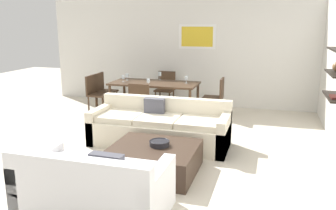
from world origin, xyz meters
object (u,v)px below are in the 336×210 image
Objects in this scene: dining_chair_right_far at (217,95)px; dining_chair_foot at (141,101)px; dining_chair_left_near at (95,91)px; dining_chair_head at (166,87)px; sofa_beige at (160,128)px; coffee_table at (154,159)px; wine_glass_left_far at (127,76)px; loveseat_white at (94,188)px; decorative_bowl at (160,143)px; wine_glass_right_far at (186,78)px; wine_glass_foot at (148,81)px; dining_table at (154,85)px; dining_chair_left_far at (104,88)px; wine_glass_left_near at (123,77)px; wine_glass_head at (160,74)px.

dining_chair_foot is at bearing -142.29° from dining_chair_right_far.
dining_chair_left_near is 1.00× the size of dining_chair_head.
sofa_beige is 1.97× the size of coffee_table.
wine_glass_left_far is at bearing 118.78° from coffee_table.
dining_chair_right_far reaches higher than loveseat_white.
wine_glass_right_far is (-0.37, 3.11, 0.44)m from decorative_bowl.
dining_chair_left_near is at bearing 172.06° from wine_glass_foot.
dining_chair_left_near is (-2.42, 2.85, 0.31)m from coffee_table.
wine_glass_right_far is at bearing 0.00° from wine_glass_left_far.
wine_glass_foot reaches higher than decorative_bowl.
wine_glass_left_far reaches higher than dining_table.
sofa_beige is at bearing 107.60° from decorative_bowl.
decorative_bowl is 0.15× the size of dining_table.
dining_chair_left_far is at bearing 142.29° from dining_chair_foot.
wine_glass_left_far is (-0.72, 0.52, 0.00)m from wine_glass_foot.
wine_glass_foot is at bearing 116.34° from sofa_beige.
dining_chair_left_near is 1.76m from dining_chair_head.
wine_glass_left_far reaches higher than dining_chair_foot.
wine_glass_right_far is at bearing 95.50° from coffee_table.
wine_glass_foot is (0.72, -0.29, -0.00)m from wine_glass_left_near.
wine_glass_right_far is at bearing 90.83° from sofa_beige.
loveseat_white is 5.57× the size of decorative_bowl.
wine_glass_right_far is at bearing 35.73° from wine_glass_foot.
wine_glass_foot is at bearing -90.00° from dining_table.
dining_chair_right_far is (0.30, 3.20, 0.08)m from decorative_bowl.
dining_chair_right_far is 5.96× the size of wine_glass_foot.
wine_glass_left_far is at bearing -180.00° from wine_glass_right_far.
wine_glass_left_far is (-1.47, 2.03, 0.56)m from sofa_beige.
dining_chair_right_far is at bearing 37.71° from dining_chair_foot.
sofa_beige is at bearing 103.56° from coffee_table.
coffee_table is 3.26m from wine_glass_right_far.
decorative_bowl is at bearing -83.17° from wine_glass_right_far.
wine_glass_right_far reaches higher than wine_glass_foot.
wine_glass_left_near is (-1.47, 1.80, 0.56)m from sofa_beige.
wine_glass_right_far is (2.11, 0.32, 0.36)m from dining_chair_left_near.
wine_glass_left_far is (-1.44, -0.00, -0.01)m from wine_glass_right_far.
sofa_beige is 2.51m from wine_glass_head.
wine_glass_foot is (-0.72, -0.52, -0.01)m from wine_glass_right_far.
decorative_bowl is at bearing -72.19° from wine_glass_head.
wine_glass_left_near is at bearing -25.55° from dining_chair_left_far.
dining_table is (-0.75, 1.91, 0.39)m from sofa_beige.
coffee_table is 1.37× the size of dining_chair_right_far.
sofa_beige is 1.20× the size of dining_table.
wine_glass_right_far is (0.72, 0.11, 0.18)m from dining_table.
dining_table is 2.24× the size of dining_chair_head.
decorative_bowl is 3.22m from dining_chair_right_far.
wine_glass_right_far reaches higher than dining_table.
decorative_bowl is 1.83× the size of wine_glass_right_far.
coffee_table is 3.68m from wine_glass_head.
dining_chair_left_far reaches higher than sofa_beige.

